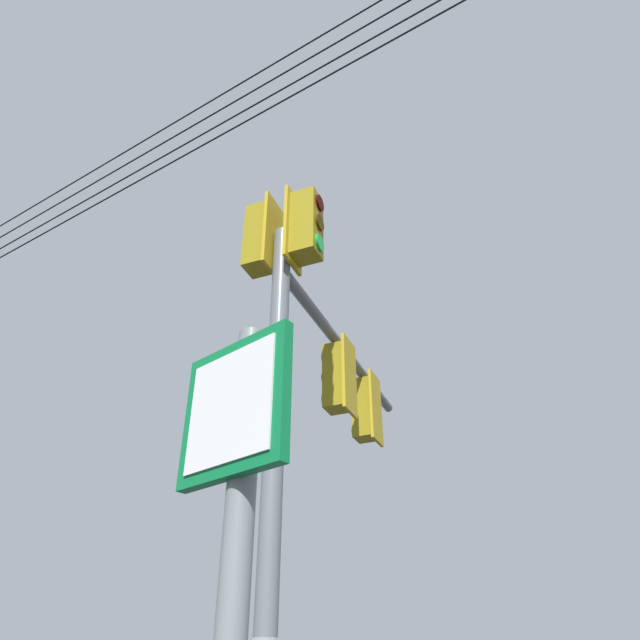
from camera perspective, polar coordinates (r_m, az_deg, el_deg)
name	(u,v)px	position (r m, az deg, el deg)	size (l,w,h in m)	color
signal_mast_assembly	(311,380)	(6.73, -0.93, -5.82)	(2.58, 3.97, 7.20)	slate
overhead_wire_span	(379,25)	(8.75, 5.74, 26.62)	(24.45, 19.82, 1.55)	black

